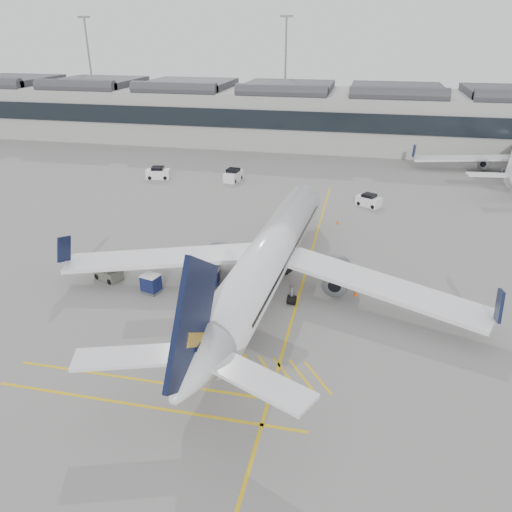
% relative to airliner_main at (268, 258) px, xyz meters
% --- Properties ---
extents(ground, '(220.00, 220.00, 0.00)m').
position_rel_airliner_main_xyz_m(ground, '(-6.93, -5.18, -3.42)').
color(ground, gray).
rests_on(ground, ground).
extents(terminal, '(200.00, 20.45, 12.40)m').
position_rel_airliner_main_xyz_m(terminal, '(-6.93, 66.74, 2.72)').
color(terminal, '#9E9E99').
rests_on(terminal, ground).
extents(light_masts, '(113.00, 0.60, 25.45)m').
position_rel_airliner_main_xyz_m(light_masts, '(-8.60, 80.82, 11.08)').
color(light_masts, slate).
rests_on(light_masts, ground).
extents(apron_markings, '(0.25, 60.00, 0.01)m').
position_rel_airliner_main_xyz_m(apron_markings, '(3.07, 4.82, -3.41)').
color(apron_markings, gold).
rests_on(apron_markings, ground).
extents(airliner_main, '(39.93, 43.74, 11.62)m').
position_rel_airliner_main_xyz_m(airliner_main, '(0.00, 0.00, 0.00)').
color(airliner_main, white).
rests_on(airliner_main, ground).
extents(belt_loader, '(5.24, 3.34, 2.09)m').
position_rel_airliner_main_xyz_m(belt_loader, '(-1.22, 4.28, -2.80)').
color(belt_loader, beige).
rests_on(belt_loader, ground).
extents(baggage_cart_a, '(1.66, 1.40, 1.64)m').
position_rel_airliner_main_xyz_m(baggage_cart_a, '(-5.61, -0.25, -2.54)').
color(baggage_cart_a, gray).
rests_on(baggage_cart_a, ground).
extents(baggage_cart_b, '(2.04, 1.84, 1.80)m').
position_rel_airliner_main_xyz_m(baggage_cart_b, '(-2.31, -1.15, -2.45)').
color(baggage_cart_b, gray).
rests_on(baggage_cart_b, ground).
extents(baggage_cart_c, '(2.14, 1.98, 1.82)m').
position_rel_airliner_main_xyz_m(baggage_cart_c, '(-5.94, -1.20, -2.44)').
color(baggage_cart_c, gray).
rests_on(baggage_cart_c, ground).
extents(baggage_cart_d, '(2.03, 1.81, 1.81)m').
position_rel_airliner_main_xyz_m(baggage_cart_d, '(-10.81, -2.77, -2.45)').
color(baggage_cart_d, gray).
rests_on(baggage_cart_d, ground).
extents(ramp_agent_a, '(0.61, 0.70, 1.62)m').
position_rel_airliner_main_xyz_m(ramp_agent_a, '(-0.17, 4.51, -2.61)').
color(ramp_agent_a, '#FF5F0D').
rests_on(ramp_agent_a, ground).
extents(ramp_agent_b, '(1.11, 1.05, 1.81)m').
position_rel_airliner_main_xyz_m(ramp_agent_b, '(-5.68, -1.61, -2.51)').
color(ramp_agent_b, '#E9500C').
rests_on(ramp_agent_b, ground).
extents(pushback_tug, '(3.08, 2.52, 1.49)m').
position_rel_airliner_main_xyz_m(pushback_tug, '(-16.04, -1.18, -2.75)').
color(pushback_tug, '#575C4E').
rests_on(pushback_tug, ground).
extents(safety_cone_nose, '(0.39, 0.39, 0.54)m').
position_rel_airliner_main_xyz_m(safety_cone_nose, '(5.31, 19.43, -3.14)').
color(safety_cone_nose, '#F24C0A').
rests_on(safety_cone_nose, ground).
extents(safety_cone_engine, '(0.38, 0.38, 0.53)m').
position_rel_airliner_main_xyz_m(safety_cone_engine, '(8.30, 0.75, -3.15)').
color(safety_cone_engine, '#F24C0A').
rests_on(safety_cone_engine, ground).
extents(service_van_left, '(4.15, 2.68, 1.97)m').
position_rel_airliner_main_xyz_m(service_van_left, '(-25.44, 34.24, -2.53)').
color(service_van_left, silver).
rests_on(service_van_left, ground).
extents(service_van_mid, '(2.50, 4.15, 2.01)m').
position_rel_airliner_main_xyz_m(service_van_mid, '(-12.85, 35.59, -2.52)').
color(service_van_mid, silver).
rests_on(service_van_mid, ground).
extents(service_van_right, '(3.77, 3.15, 1.74)m').
position_rel_airliner_main_xyz_m(service_van_right, '(9.07, 27.48, -2.64)').
color(service_van_right, silver).
rests_on(service_van_right, ground).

